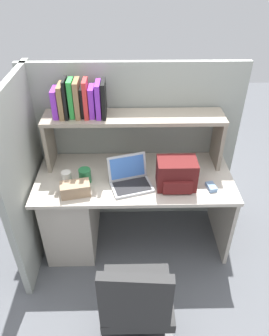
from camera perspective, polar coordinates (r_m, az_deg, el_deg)
name	(u,v)px	position (r m, az deg, el deg)	size (l,w,h in m)	color
ground_plane	(134,237)	(3.10, -0.02, -12.32)	(8.00, 8.00, 0.00)	#595B60
desk	(90,207)	(2.84, -7.97, -6.84)	(1.60, 0.70, 0.73)	beige
cubicle_partition_rear	(134,147)	(2.89, -0.17, 3.75)	(1.84, 0.05, 1.55)	#939991
cubicle_partition_left	(27,177)	(2.66, -18.60, -1.53)	(0.05, 1.06, 1.55)	#939991
overhead_hutch	(134,127)	(2.58, -0.11, 7.43)	(1.44, 0.28, 0.45)	gray
reference_books_on_shelf	(80,100)	(2.51, -9.77, 11.93)	(0.41, 0.19, 0.30)	purple
laptop	(130,179)	(2.49, -0.82, -2.01)	(0.37, 0.34, 0.22)	#B7BABF
backpack	(176,174)	(2.46, 7.52, -1.11)	(0.30, 0.22, 0.24)	#591919
computer_mouse	(211,187)	(2.54, 13.57, -3.29)	(0.06, 0.10, 0.03)	#7299C6
paper_cup	(67,176)	(2.59, -12.07, -1.48)	(0.08, 0.08, 0.08)	white
tissue_box	(75,189)	(2.44, -10.54, -3.70)	(0.22, 0.12, 0.10)	#9E7F60
snack_canister	(85,176)	(2.55, -8.85, -1.35)	(0.10, 0.10, 0.11)	#26723F
office_chair	(136,309)	(2.21, 0.31, -23.97)	(0.52, 0.52, 0.93)	black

